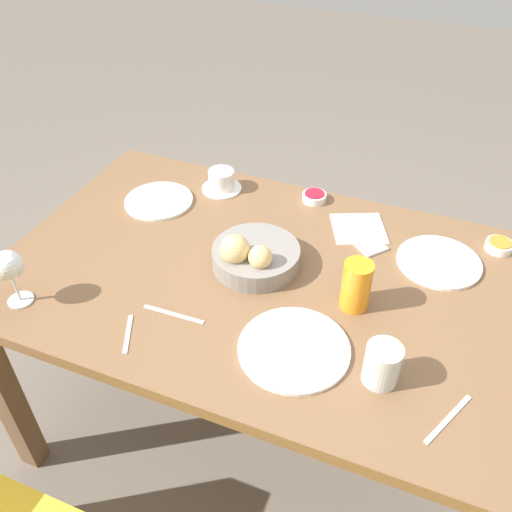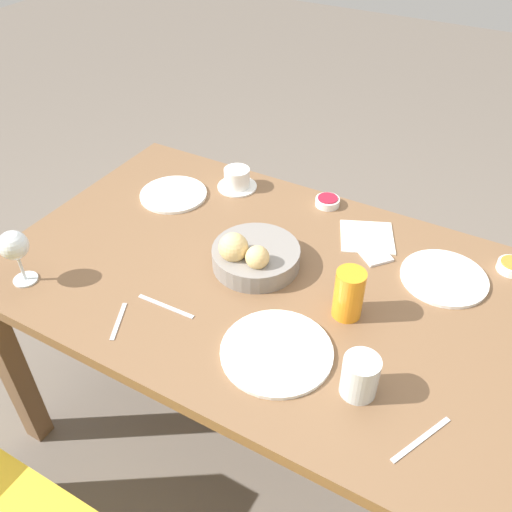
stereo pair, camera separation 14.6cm
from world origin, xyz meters
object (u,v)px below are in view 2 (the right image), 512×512
jam_bowl_honey (512,266)px  knife_silver (421,439)px  wine_glass (14,247)px  bread_basket (253,256)px  coffee_cup (237,179)px  fork_silver (166,306)px  jam_bowl_berry (327,201)px  water_tumbler (360,376)px  napkin (367,237)px  cell_phone (368,248)px  plate_near_right (173,194)px  spoon_coffee (119,321)px  juice_glass (349,294)px  plate_far_center (277,352)px  plate_near_left (444,278)px

jam_bowl_honey → knife_silver: jam_bowl_honey is taller
wine_glass → bread_basket: bearing=-145.3°
coffee_cup → fork_silver: bearing=102.9°
jam_bowl_berry → water_tumbler: bearing=118.8°
jam_bowl_honey → fork_silver: jam_bowl_honey is taller
napkin → cell_phone: 0.05m
plate_near_right → wine_glass: bearing=79.1°
bread_basket → spoon_coffee: size_ratio=2.06×
juice_glass → knife_silver: (-0.26, 0.25, -0.07)m
water_tumbler → coffee_cup: bearing=-41.6°
jam_bowl_honey → cell_phone: size_ratio=0.47×
plate_near_right → coffee_cup: 0.21m
water_tumbler → spoon_coffee: bearing=9.1°
plate_far_center → cell_phone: bearing=-96.1°
juice_glass → cell_phone: juice_glass is taller
jam_bowl_honey → fork_silver: size_ratio=0.46×
wine_glass → jam_bowl_honey: bearing=-148.9°
fork_silver → plate_near_left: bearing=-142.5°
water_tumbler → fork_silver: 0.51m
juice_glass → fork_silver: size_ratio=0.81×
plate_near_left → napkin: plate_near_left is taller
jam_bowl_honey → napkin: jam_bowl_honey is taller
bread_basket → cell_phone: bearing=-137.6°
plate_near_right → jam_bowl_honey: 1.02m
plate_far_center → coffee_cup: size_ratio=2.00×
jam_bowl_berry → knife_silver: bearing=126.4°
juice_glass → coffee_cup: juice_glass is taller
bread_basket → jam_bowl_honey: bearing=-152.0°
water_tumbler → jam_bowl_honey: 0.62m
coffee_cup → fork_silver: (-0.13, 0.57, -0.03)m
jam_bowl_honey → bread_basket: bearing=28.0°
plate_near_right → water_tumbler: water_tumbler is taller
bread_basket → spoon_coffee: 0.39m
fork_silver → wine_glass: bearing=14.8°
fork_silver → jam_bowl_berry: bearing=-105.6°
coffee_cup → napkin: bearing=174.2°
bread_basket → jam_bowl_berry: 0.38m
bread_basket → plate_far_center: bearing=129.4°
plate_far_center → juice_glass: bearing=-114.9°
water_tumbler → jam_bowl_honey: (-0.22, -0.57, -0.04)m
wine_glass → napkin: bearing=-139.5°
fork_silver → knife_silver: (-0.66, 0.05, 0.00)m
knife_silver → juice_glass: bearing=-44.0°
juice_glass → fork_silver: 0.45m
cell_phone → jam_bowl_berry: bearing=-37.4°
juice_glass → spoon_coffee: juice_glass is taller
plate_far_center → jam_bowl_honey: bearing=-126.4°
plate_far_center → juice_glass: size_ratio=1.96×
juice_glass → jam_bowl_berry: juice_glass is taller
jam_bowl_berry → spoon_coffee: 0.75m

